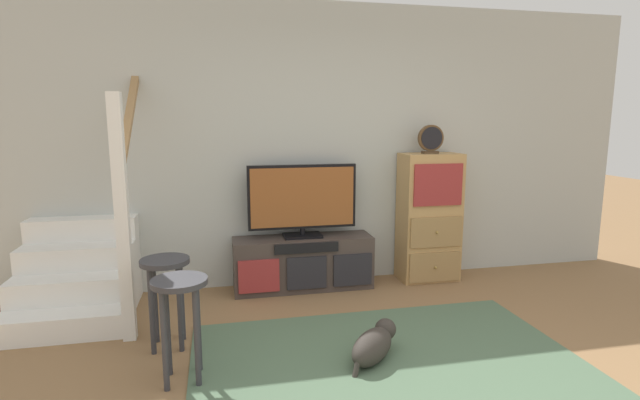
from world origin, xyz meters
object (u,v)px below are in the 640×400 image
at_px(media_console, 303,263).
at_px(desk_clock, 431,139).
at_px(bar_stool_far, 166,281).
at_px(side_cabinet, 429,218).
at_px(television, 302,199).
at_px(bar_stool_near, 180,305).
at_px(dog, 374,344).

height_order(media_console, desk_clock, desk_clock).
bearing_deg(bar_stool_far, side_cabinet, 22.00).
height_order(television, bar_stool_near, television).
distance_m(side_cabinet, dog, 1.91).
bearing_deg(bar_stool_near, dog, -0.41).
bearing_deg(side_cabinet, media_console, -179.55).
xyz_separation_m(side_cabinet, dog, (-1.07, -1.49, -0.52)).
height_order(side_cabinet, dog, side_cabinet).
xyz_separation_m(bar_stool_near, dog, (1.24, -0.01, -0.38)).
bearing_deg(bar_stool_near, desk_clock, 32.70).
xyz_separation_m(television, dog, (0.22, -1.51, -0.75)).
height_order(television, bar_stool_far, television).
bearing_deg(television, media_console, -90.00).
bearing_deg(dog, side_cabinet, 54.42).
bearing_deg(side_cabinet, desk_clock, -145.06).
bearing_deg(media_console, desk_clock, -0.22).
bearing_deg(desk_clock, bar_stool_near, -147.30).
bearing_deg(media_console, side_cabinet, 0.45).
xyz_separation_m(desk_clock, bar_stool_near, (-2.29, -1.47, -0.92)).
xyz_separation_m(television, bar_stool_near, (-1.02, -1.50, -0.37)).
height_order(desk_clock, dog, desk_clock).
relative_size(side_cabinet, bar_stool_near, 1.93).
xyz_separation_m(television, side_cabinet, (1.29, -0.01, -0.23)).
bearing_deg(dog, media_console, 98.35).
height_order(media_console, bar_stool_near, bar_stool_near).
bearing_deg(television, side_cabinet, -0.61).
relative_size(television, bar_stool_far, 1.58).
bearing_deg(desk_clock, dog, -125.31).
relative_size(television, bar_stool_near, 1.55).
relative_size(television, dog, 2.27).
distance_m(media_console, television, 0.62).
height_order(side_cabinet, bar_stool_far, side_cabinet).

